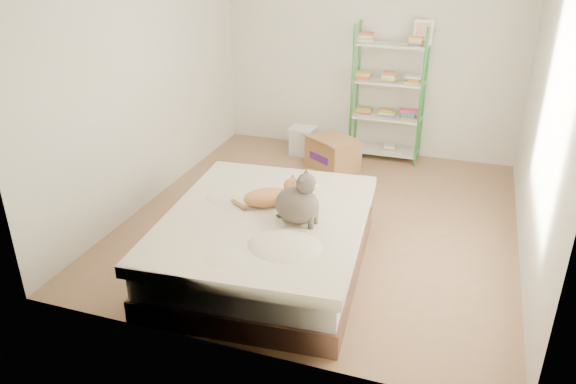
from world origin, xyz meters
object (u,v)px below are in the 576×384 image
at_px(bed, 266,242).
at_px(orange_cat, 268,195).
at_px(shelf_unit, 389,93).
at_px(white_bin, 302,141).
at_px(cardboard_box, 333,153).
at_px(grey_cat, 297,197).

distance_m(bed, orange_cat, 0.40).
relative_size(shelf_unit, white_bin, 4.76).
xyz_separation_m(orange_cat, cardboard_box, (0.02, 2.20, -0.43)).
bearing_deg(grey_cat, bed, 88.47).
bearing_deg(orange_cat, grey_cat, -61.60).
relative_size(orange_cat, cardboard_box, 0.66).
distance_m(shelf_unit, white_bin, 1.26).
bearing_deg(cardboard_box, white_bin, 179.13).
distance_m(bed, shelf_unit, 3.04).
xyz_separation_m(bed, grey_cat, (0.29, -0.03, 0.49)).
bearing_deg(bed, grey_cat, -11.13).
height_order(bed, grey_cat, grey_cat).
xyz_separation_m(bed, cardboard_box, (-0.02, 2.37, -0.06)).
relative_size(orange_cat, grey_cat, 1.11).
xyz_separation_m(shelf_unit, white_bin, (-1.05, -0.22, -0.67)).
bearing_deg(shelf_unit, orange_cat, -101.65).
distance_m(grey_cat, white_bin, 2.92).
bearing_deg(shelf_unit, white_bin, -168.32).
height_order(shelf_unit, white_bin, shelf_unit).
bearing_deg(cardboard_box, shelf_unit, 79.43).
relative_size(grey_cat, shelf_unit, 0.26).
distance_m(orange_cat, shelf_unit, 2.83).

